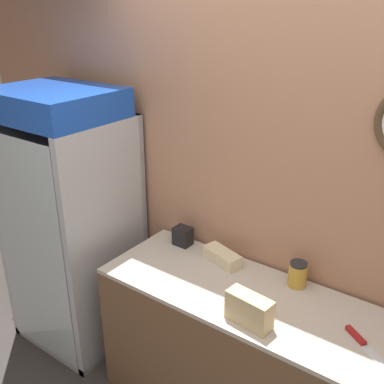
# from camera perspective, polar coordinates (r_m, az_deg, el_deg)

# --- Properties ---
(wall_back) EXTENTS (5.20, 0.09, 2.70)m
(wall_back) POSITION_cam_1_polar(r_m,az_deg,el_deg) (2.51, 12.58, -0.06)
(wall_back) COLOR #AD7A5B
(wall_back) RESTS_ON ground_plane
(prep_counter) EXTENTS (1.75, 0.62, 0.87)m
(prep_counter) POSITION_cam_1_polar(r_m,az_deg,el_deg) (2.74, 7.44, -20.45)
(prep_counter) COLOR brown
(prep_counter) RESTS_ON ground_plane
(beverage_cooler) EXTENTS (0.76, 0.70, 1.83)m
(beverage_cooler) POSITION_cam_1_polar(r_m,az_deg,el_deg) (3.20, -14.53, -1.92)
(beverage_cooler) COLOR #B2B7BC
(beverage_cooler) RESTS_ON ground_plane
(sandwich_stack_bottom) EXTENTS (0.24, 0.12, 0.08)m
(sandwich_stack_bottom) POSITION_cam_1_polar(r_m,az_deg,el_deg) (2.27, 7.22, -15.41)
(sandwich_stack_bottom) COLOR tan
(sandwich_stack_bottom) RESTS_ON prep_counter
(sandwich_stack_middle) EXTENTS (0.24, 0.12, 0.08)m
(sandwich_stack_middle) POSITION_cam_1_polar(r_m,az_deg,el_deg) (2.22, 7.32, -13.82)
(sandwich_stack_middle) COLOR tan
(sandwich_stack_middle) RESTS_ON sandwich_stack_bottom
(sandwich_flat_left) EXTENTS (0.27, 0.17, 0.08)m
(sandwich_flat_left) POSITION_cam_1_polar(r_m,az_deg,el_deg) (2.71, 3.85, -8.20)
(sandwich_flat_left) COLOR beige
(sandwich_flat_left) RESTS_ON prep_counter
(chefs_knife) EXTENTS (0.31, 0.23, 0.02)m
(chefs_knife) POSITION_cam_1_polar(r_m,az_deg,el_deg) (2.29, 21.07, -17.68)
(chefs_knife) COLOR silver
(chefs_knife) RESTS_ON prep_counter
(condiment_jar) EXTENTS (0.10, 0.10, 0.14)m
(condiment_jar) POSITION_cam_1_polar(r_m,az_deg,el_deg) (2.56, 13.27, -10.13)
(condiment_jar) COLOR gold
(condiment_jar) RESTS_ON prep_counter
(napkin_dispenser) EXTENTS (0.11, 0.09, 0.12)m
(napkin_dispenser) POSITION_cam_1_polar(r_m,az_deg,el_deg) (2.88, -1.18, -5.61)
(napkin_dispenser) COLOR black
(napkin_dispenser) RESTS_ON prep_counter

